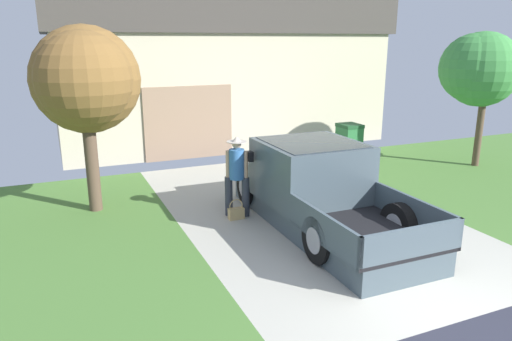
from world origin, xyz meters
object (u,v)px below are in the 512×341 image
(pickup_truck, at_px, (313,187))
(person_with_hat, at_px, (237,173))
(wheeled_trash_bin, at_px, (349,140))
(handbag, at_px, (236,213))
(front_yard_tree, at_px, (86,80))
(house_with_garage, at_px, (213,70))
(neighbor_tree, at_px, (477,70))

(pickup_truck, distance_m, person_with_hat, 1.57)
(pickup_truck, distance_m, wheeled_trash_bin, 5.56)
(person_with_hat, height_order, handbag, person_with_hat)
(pickup_truck, relative_size, front_yard_tree, 1.30)
(house_with_garage, relative_size, front_yard_tree, 2.96)
(person_with_hat, xyz_separation_m, wheeled_trash_bin, (4.96, 3.26, -0.33))
(neighbor_tree, relative_size, wheeled_trash_bin, 3.51)
(handbag, relative_size, neighbor_tree, 0.11)
(person_with_hat, height_order, front_yard_tree, front_yard_tree)
(pickup_truck, bearing_deg, house_with_garage, 84.14)
(wheeled_trash_bin, bearing_deg, front_yard_tree, -167.25)
(pickup_truck, xyz_separation_m, front_yard_tree, (-3.93, 2.43, 2.05))
(person_with_hat, distance_m, house_with_garage, 8.68)
(person_with_hat, xyz_separation_m, house_with_garage, (2.28, 8.23, 1.58))
(house_with_garage, xyz_separation_m, wheeled_trash_bin, (2.69, -4.97, -1.92))
(house_with_garage, bearing_deg, neighbor_tree, -51.83)
(person_with_hat, bearing_deg, neighbor_tree, 39.15)
(pickup_truck, height_order, handbag, pickup_truck)
(pickup_truck, height_order, house_with_garage, house_with_garage)
(house_with_garage, height_order, neighbor_tree, house_with_garage)
(person_with_hat, xyz_separation_m, handbag, (-0.10, -0.18, -0.78))
(pickup_truck, relative_size, house_with_garage, 0.44)
(pickup_truck, height_order, person_with_hat, person_with_hat)
(pickup_truck, xyz_separation_m, wheeled_trash_bin, (3.69, 4.15, -0.13))
(person_with_hat, height_order, wheeled_trash_bin, person_with_hat)
(person_with_hat, distance_m, wheeled_trash_bin, 5.94)
(person_with_hat, distance_m, front_yard_tree, 3.58)
(neighbor_tree, bearing_deg, pickup_truck, -161.53)
(wheeled_trash_bin, bearing_deg, person_with_hat, -146.70)
(house_with_garage, bearing_deg, pickup_truck, -96.27)
(house_with_garage, height_order, front_yard_tree, house_with_garage)
(neighbor_tree, bearing_deg, wheeled_trash_bin, 144.42)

